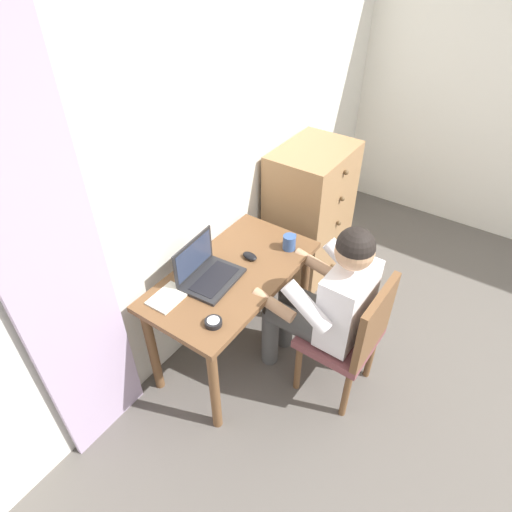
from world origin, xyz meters
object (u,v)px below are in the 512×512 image
object	(u,v)px
chair	(352,335)
coffee_mug	(290,242)
desk_clock	(213,322)
notebook_pad	(168,297)
computer_mouse	(250,256)
desk	(233,287)
person_seated	(327,299)
laptop	(206,271)
dresser	(309,213)

from	to	relation	value
chair	coffee_mug	world-z (taller)	chair
desk_clock	notebook_pad	size ratio (longest dim) A/B	0.43
computer_mouse	desk	bearing A→B (deg)	-175.51
chair	notebook_pad	size ratio (longest dim) A/B	4.13
chair	notebook_pad	xyz separation A→B (m)	(-0.53, 0.87, 0.24)
person_seated	computer_mouse	distance (m)	0.53
laptop	chair	bearing A→B (deg)	-70.60
computer_mouse	desk_clock	world-z (taller)	computer_mouse
person_seated	coffee_mug	distance (m)	0.45
desk	notebook_pad	xyz separation A→B (m)	(-0.37, 0.16, 0.12)
notebook_pad	laptop	bearing A→B (deg)	-17.32
desk	coffee_mug	xyz separation A→B (m)	(0.38, -0.16, 0.16)
person_seated	laptop	xyz separation A→B (m)	(-0.29, 0.62, 0.10)
notebook_pad	coffee_mug	bearing A→B (deg)	-23.93
desk	desk_clock	world-z (taller)	desk_clock
desk	person_seated	xyz separation A→B (m)	(0.16, -0.54, 0.07)
dresser	computer_mouse	size ratio (longest dim) A/B	10.53
dresser	coffee_mug	world-z (taller)	dresser
chair	desk_clock	world-z (taller)	chair
coffee_mug	desk	bearing A→B (deg)	157.86
dresser	person_seated	bearing A→B (deg)	-146.36
desk	chair	bearing A→B (deg)	-77.50
laptop	notebook_pad	bearing A→B (deg)	164.10
desk	dresser	bearing A→B (deg)	3.54
chair	desk	bearing A→B (deg)	102.50
person_seated	notebook_pad	bearing A→B (deg)	127.54
chair	coffee_mug	bearing A→B (deg)	68.32
desk	laptop	size ratio (longest dim) A/B	3.04
desk_clock	notebook_pad	world-z (taller)	desk_clock
chair	notebook_pad	distance (m)	1.05
computer_mouse	notebook_pad	distance (m)	0.56
notebook_pad	coffee_mug	size ratio (longest dim) A/B	1.75
chair	coffee_mug	xyz separation A→B (m)	(0.22, 0.56, 0.28)
dresser	person_seated	size ratio (longest dim) A/B	0.89
dresser	chair	bearing A→B (deg)	-139.17
person_seated	coffee_mug	xyz separation A→B (m)	(0.22, 0.38, 0.10)
coffee_mug	desk_clock	bearing A→B (deg)	-179.18
desk_clock	person_seated	bearing A→B (deg)	-34.39
dresser	desk	bearing A→B (deg)	-176.46
desk_clock	chair	bearing A→B (deg)	-45.82
dresser	person_seated	world-z (taller)	person_seated
dresser	coffee_mug	xyz separation A→B (m)	(-0.68, -0.22, 0.24)
laptop	coffee_mug	size ratio (longest dim) A/B	2.99
notebook_pad	computer_mouse	bearing A→B (deg)	-18.78
person_seated	desk_clock	size ratio (longest dim) A/B	13.17
desk_clock	computer_mouse	bearing A→B (deg)	16.11
computer_mouse	desk_clock	bearing A→B (deg)	-155.65
desk	coffee_mug	size ratio (longest dim) A/B	9.07
person_seated	notebook_pad	world-z (taller)	person_seated
computer_mouse	desk_clock	distance (m)	0.56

